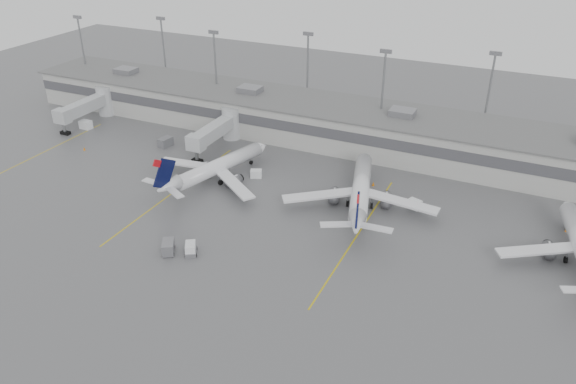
% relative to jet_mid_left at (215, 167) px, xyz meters
% --- Properties ---
extents(ground, '(260.00, 260.00, 0.00)m').
position_rel_jet_mid_left_xyz_m(ground, '(12.92, -30.63, -2.81)').
color(ground, '#525254').
rests_on(ground, ground).
extents(terminal, '(152.00, 17.00, 9.45)m').
position_rel_jet_mid_left_xyz_m(terminal, '(12.91, 27.35, 1.36)').
color(terminal, '#A8A8A3').
rests_on(terminal, ground).
extents(light_masts, '(142.40, 8.00, 20.60)m').
position_rel_jet_mid_left_xyz_m(light_masts, '(12.92, 33.12, 9.22)').
color(light_masts, gray).
rests_on(light_masts, ground).
extents(jet_bridge_left, '(4.00, 17.20, 7.00)m').
position_rel_jet_mid_left_xyz_m(jet_bridge_left, '(-42.58, 15.09, 1.06)').
color(jet_bridge_left, '#A6A8AB').
rests_on(jet_bridge_left, ground).
extents(jet_bridge_right, '(4.00, 17.20, 7.00)m').
position_rel_jet_mid_left_xyz_m(jet_bridge_right, '(-7.58, 15.09, 1.06)').
color(jet_bridge_right, '#A6A8AB').
rests_on(jet_bridge_right, ground).
extents(stand_markings, '(105.25, 40.00, 0.01)m').
position_rel_jet_mid_left_xyz_m(stand_markings, '(12.92, -6.63, -2.80)').
color(stand_markings, gold).
rests_on(stand_markings, ground).
extents(jet_mid_left, '(23.94, 27.22, 9.03)m').
position_rel_jet_mid_left_xyz_m(jet_mid_left, '(0.00, 0.00, 0.00)').
color(jet_mid_left, white).
rests_on(jet_mid_left, ground).
extents(jet_mid_right, '(25.89, 29.42, 9.73)m').
position_rel_jet_mid_left_xyz_m(jet_mid_right, '(27.73, 2.44, 0.22)').
color(jet_mid_right, white).
rests_on(jet_mid_right, ground).
extents(baggage_tug, '(2.85, 3.23, 1.77)m').
position_rel_jet_mid_left_xyz_m(baggage_tug, '(9.22, -22.19, -2.12)').
color(baggage_tug, white).
rests_on(baggage_tug, ground).
extents(baggage_cart, '(2.98, 3.42, 1.91)m').
position_rel_jet_mid_left_xyz_m(baggage_cart, '(6.02, -23.39, -1.81)').
color(baggage_cart, slate).
rests_on(baggage_cart, ground).
extents(gse_uld_a, '(2.76, 1.90, 1.91)m').
position_rel_jet_mid_left_xyz_m(gse_uld_a, '(-40.79, 9.99, -1.85)').
color(gse_uld_a, white).
rests_on(gse_uld_a, ground).
extents(gse_uld_b, '(2.52, 2.16, 1.51)m').
position_rel_jet_mid_left_xyz_m(gse_uld_b, '(6.26, 4.58, -2.05)').
color(gse_uld_b, white).
rests_on(gse_uld_b, ground).
extents(gse_uld_c, '(2.60, 2.16, 1.58)m').
position_rel_jet_mid_left_xyz_m(gse_uld_c, '(36.55, 5.63, -2.02)').
color(gse_uld_c, white).
rests_on(gse_uld_c, ground).
extents(gse_loader, '(2.38, 3.32, 1.91)m').
position_rel_jet_mid_left_xyz_m(gse_loader, '(-18.17, 9.41, -1.85)').
color(gse_loader, slate).
rests_on(gse_loader, ground).
extents(cone_a, '(0.47, 0.47, 0.74)m').
position_rel_jet_mid_left_xyz_m(cone_a, '(-32.53, 0.41, -2.43)').
color(cone_a, orange).
rests_on(cone_a, ground).
extents(cone_b, '(0.41, 0.41, 0.65)m').
position_rel_jet_mid_left_xyz_m(cone_b, '(0.15, 9.23, -2.48)').
color(cone_b, orange).
rests_on(cone_b, ground).
extents(cone_c, '(0.48, 0.48, 0.77)m').
position_rel_jet_mid_left_xyz_m(cone_c, '(27.62, 10.70, -2.42)').
color(cone_c, orange).
rests_on(cone_c, ground).
extents(cone_d, '(0.46, 0.46, 0.73)m').
position_rel_jet_mid_left_xyz_m(cone_d, '(60.62, 8.56, -2.44)').
color(cone_d, orange).
rests_on(cone_d, ground).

